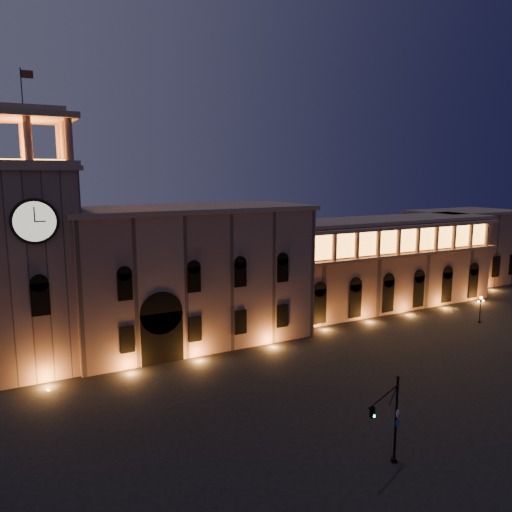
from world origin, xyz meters
The scene contains 7 objects.
ground centered at (0.00, 0.00, 0.00)m, with size 160.00×160.00×0.00m, color black.
government_building centered at (-2.08, 21.93, 8.77)m, with size 30.80×12.80×17.60m.
clock_tower centered at (-20.50, 20.98, 12.50)m, with size 9.80×9.80×32.40m.
colonnade_wing centered at (32.00, 23.92, 7.33)m, with size 40.60×11.50×14.50m.
secondary_building centered at (58.00, 30.00, 7.00)m, with size 20.00×12.00×14.00m, color #7E5C50.
traffic_light centered at (0.72, -11.96, 3.63)m, with size 4.68×2.23×6.92m.
street_lamp_far centered at (38.00, 9.58, 2.37)m, with size 1.38×0.41×3.98m.
Camera 1 is at (-24.14, -37.55, 21.74)m, focal length 35.00 mm.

